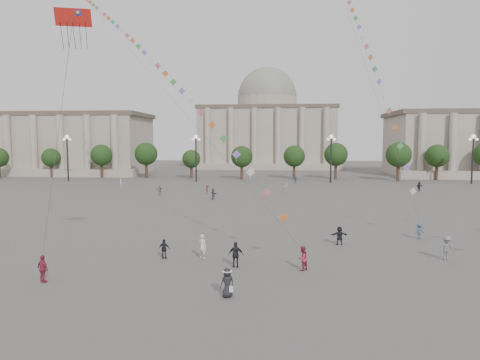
{
  "coord_description": "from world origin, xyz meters",
  "views": [
    {
      "loc": [
        2.35,
        -25.2,
        9.16
      ],
      "look_at": [
        -0.55,
        12.0,
        5.78
      ],
      "focal_mm": 32.0,
      "sensor_mm": 36.0,
      "label": 1
    }
  ],
  "objects": [
    {
      "name": "tree_row",
      "position": [
        0.0,
        78.0,
        5.39
      ],
      "size": [
        137.12,
        5.12,
        8.0
      ],
      "color": "#3A271D",
      "rests_on": "ground"
    },
    {
      "name": "lamp_post_far_east",
      "position": [
        45.0,
        70.0,
        7.35
      ],
      "size": [
        2.0,
        0.9,
        10.65
      ],
      "color": "#262628",
      "rests_on": "ground"
    },
    {
      "name": "person_crowd_12",
      "position": [
        -7.04,
        41.21,
        0.91
      ],
      "size": [
        1.5,
        1.64,
        1.83
      ],
      "primitive_type": "imported",
      "rotation": [
        0.0,
        0.0,
        2.27
      ],
      "color": "slate",
      "rests_on": "ground"
    },
    {
      "name": "person_crowd_17",
      "position": [
        -8.95,
        47.28,
        0.84
      ],
      "size": [
        0.89,
        1.21,
        1.68
      ],
      "primitive_type": "imported",
      "rotation": [
        0.0,
        0.0,
        1.84
      ],
      "color": "maroon",
      "rests_on": "ground"
    },
    {
      "name": "person_crowd_10",
      "position": [
        -28.4,
        58.74,
        0.81
      ],
      "size": [
        0.64,
        0.7,
        1.61
      ],
      "primitive_type": "imported",
      "rotation": [
        0.0,
        0.0,
        2.12
      ],
      "color": "white",
      "rests_on": "ground"
    },
    {
      "name": "person_crowd_16",
      "position": [
        -16.92,
        45.81,
        0.85
      ],
      "size": [
        1.04,
        0.51,
        1.71
      ],
      "primitive_type": "imported",
      "rotation": [
        0.0,
        0.0,
        6.18
      ],
      "color": "slate",
      "rests_on": "ground"
    },
    {
      "name": "person_crowd_6",
      "position": [
        15.75,
        8.27,
        0.97
      ],
      "size": [
        1.4,
        1.04,
        1.93
      ],
      "primitive_type": "imported",
      "rotation": [
        0.0,
        0.0,
        0.29
      ],
      "color": "slate",
      "rests_on": "ground"
    },
    {
      "name": "tourist_4",
      "position": [
        -0.32,
        5.12,
        0.95
      ],
      "size": [
        1.13,
        0.52,
        1.89
      ],
      "primitive_type": "imported",
      "rotation": [
        0.0,
        0.0,
        3.2
      ],
      "color": "black",
      "rests_on": "ground"
    },
    {
      "name": "tourist_1",
      "position": [
        -6.11,
        7.02,
        0.78
      ],
      "size": [
        0.93,
        0.43,
        1.55
      ],
      "primitive_type": "imported",
      "rotation": [
        0.0,
        0.0,
        3.08
      ],
      "color": "black",
      "rests_on": "ground"
    },
    {
      "name": "kite_flyer_0",
      "position": [
        4.47,
        4.77,
        0.88
      ],
      "size": [
        1.06,
        1.08,
        1.76
      ],
      "primitive_type": "imported",
      "rotation": [
        0.0,
        0.0,
        4.0
      ],
      "color": "#A02B42",
      "rests_on": "ground"
    },
    {
      "name": "person_crowd_13",
      "position": [
        -3.13,
        7.27,
        0.97
      ],
      "size": [
        0.85,
        0.75,
        1.94
      ],
      "primitive_type": "imported",
      "rotation": [
        0.0,
        0.0,
        2.64
      ],
      "color": "silver",
      "rests_on": "ground"
    },
    {
      "name": "person_crowd_9",
      "position": [
        29.15,
        55.16,
        0.88
      ],
      "size": [
        1.68,
        1.28,
        1.77
      ],
      "primitive_type": "imported",
      "rotation": [
        0.0,
        0.0,
        0.53
      ],
      "color": "#222227",
      "rests_on": "ground"
    },
    {
      "name": "lamp_post_mid_east",
      "position": [
        15.0,
        70.0,
        7.35
      ],
      "size": [
        2.0,
        0.9,
        10.65
      ],
      "color": "#262628",
      "rests_on": "ground"
    },
    {
      "name": "lamp_post_far_west",
      "position": [
        -45.0,
        70.0,
        7.35
      ],
      "size": [
        2.0,
        0.9,
        10.65
      ],
      "color": "#262628",
      "rests_on": "ground"
    },
    {
      "name": "person_crowd_4",
      "position": [
        4.82,
        53.37,
        0.81
      ],
      "size": [
        1.3,
        1.47,
        1.61
      ],
      "primitive_type": "imported",
      "rotation": [
        0.0,
        0.0,
        4.04
      ],
      "color": "silver",
      "rests_on": "ground"
    },
    {
      "name": "ground",
      "position": [
        0.0,
        0.0,
        0.0
      ],
      "size": [
        360.0,
        360.0,
        0.0
      ],
      "primitive_type": "plane",
      "color": "#514F4C",
      "rests_on": "ground"
    },
    {
      "name": "person_crowd_3",
      "position": [
        8.27,
        12.69,
        0.83
      ],
      "size": [
        1.59,
        0.68,
        1.66
      ],
      "primitive_type": "imported",
      "rotation": [
        0.0,
        0.0,
        3.27
      ],
      "color": "#222227",
      "rests_on": "ground"
    },
    {
      "name": "tourist_0",
      "position": [
        -12.54,
        0.84,
        0.91
      ],
      "size": [
        1.15,
        0.9,
        1.82
      ],
      "primitive_type": "imported",
      "rotation": [
        0.0,
        0.0,
        2.64
      ],
      "color": "maroon",
      "rests_on": "ground"
    },
    {
      "name": "lamp_post_mid_west",
      "position": [
        -15.0,
        70.0,
        7.35
      ],
      "size": [
        2.0,
        0.9,
        10.65
      ],
      "color": "#262628",
      "rests_on": "ground"
    },
    {
      "name": "hat_person",
      "position": [
        -0.3,
        -0.85,
        0.91
      ],
      "size": [
        1.02,
        0.92,
        1.74
      ],
      "color": "black",
      "rests_on": "ground"
    },
    {
      "name": "kite_train_mid",
      "position": [
        13.78,
        37.72,
        25.67
      ],
      "size": [
        5.06,
        41.38,
        61.2
      ],
      "color": "#3F3F3F",
      "rests_on": "ground"
    },
    {
      "name": "hall_west",
      "position": [
        -75.0,
        93.89,
        8.43
      ],
      "size": [
        84.0,
        26.22,
        17.2
      ],
      "color": "#A29588",
      "rests_on": "ground"
    },
    {
      "name": "hall_central",
      "position": [
        0.0,
        129.22,
        14.23
      ],
      "size": [
        48.3,
        34.3,
        35.5
      ],
      "color": "#A29588",
      "rests_on": "ground"
    },
    {
      "name": "kite_flyer_1",
      "position": [
        16.11,
        15.5,
        0.76
      ],
      "size": [
        1.13,
        0.92,
        1.52
      ],
      "primitive_type": "imported",
      "rotation": [
        0.0,
        0.0,
        0.42
      ],
      "color": "#345575",
      "rests_on": "ground"
    },
    {
      "name": "kite_train_west",
      "position": [
        -14.02,
        29.09,
        19.86
      ],
      "size": [
        35.19,
        45.54,
        67.72
      ],
      "color": "#3F3F3F",
      "rests_on": "ground"
    },
    {
      "name": "dragon_kite",
      "position": [
        -10.27,
        1.53,
        16.12
      ],
      "size": [
        2.29,
        1.08,
        15.93
      ],
      "color": "red",
      "rests_on": "ground"
    },
    {
      "name": "person_crowd_0",
      "position": [
        7.2,
        68.0,
        0.89
      ],
      "size": [
        1.1,
        0.58,
        1.78
      ],
      "primitive_type": "imported",
      "rotation": [
        0.0,
        0.0,
        0.14
      ],
      "color": "#385F7E",
      "rests_on": "ground"
    }
  ]
}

